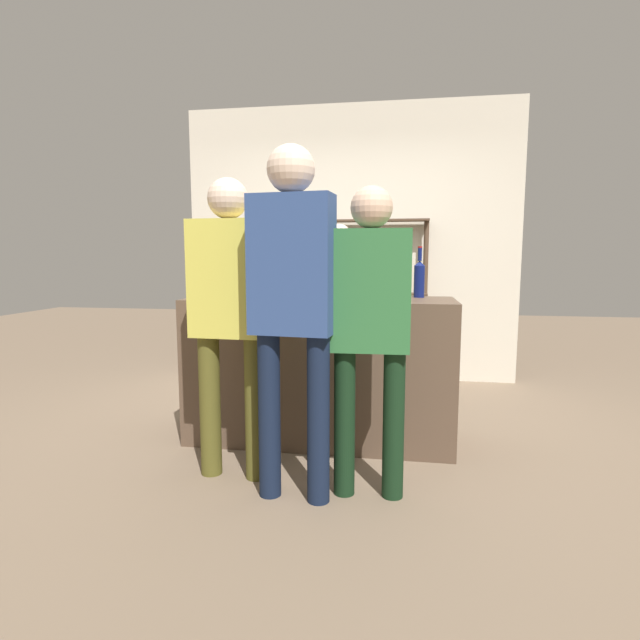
% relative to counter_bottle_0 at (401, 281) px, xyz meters
% --- Properties ---
extents(ground_plane, '(16.00, 16.00, 0.00)m').
position_rel_counter_bottle_0_xyz_m(ground_plane, '(-0.55, 0.10, -1.12)').
color(ground_plane, '#7A6651').
extents(bar_counter, '(1.81, 0.60, 0.99)m').
position_rel_counter_bottle_0_xyz_m(bar_counter, '(-0.55, 0.10, -0.62)').
color(bar_counter, brown).
rests_on(bar_counter, ground_plane).
extents(back_wall, '(3.41, 0.12, 2.80)m').
position_rel_counter_bottle_0_xyz_m(back_wall, '(-0.55, 2.00, 0.28)').
color(back_wall, beige).
rests_on(back_wall, ground_plane).
extents(back_shelf, '(1.60, 0.18, 1.64)m').
position_rel_counter_bottle_0_xyz_m(back_shelf, '(-0.57, 1.82, -0.05)').
color(back_shelf, '#4C3828').
rests_on(back_shelf, ground_plane).
extents(counter_bottle_0, '(0.09, 0.09, 0.33)m').
position_rel_counter_bottle_0_xyz_m(counter_bottle_0, '(0.00, 0.00, 0.00)').
color(counter_bottle_0, silver).
rests_on(counter_bottle_0, bar_counter).
extents(counter_bottle_1, '(0.09, 0.09, 0.34)m').
position_rel_counter_bottle_0_xyz_m(counter_bottle_1, '(-0.76, 0.04, 0.00)').
color(counter_bottle_1, black).
rests_on(counter_bottle_1, bar_counter).
extents(counter_bottle_2, '(0.08, 0.08, 0.36)m').
position_rel_counter_bottle_0_xyz_m(counter_bottle_2, '(-0.88, 0.18, 0.01)').
color(counter_bottle_2, black).
rests_on(counter_bottle_2, bar_counter).
extents(counter_bottle_3, '(0.07, 0.07, 0.35)m').
position_rel_counter_bottle_0_xyz_m(counter_bottle_3, '(-0.30, 0.08, 0.01)').
color(counter_bottle_3, brown).
rests_on(counter_bottle_3, bar_counter).
extents(counter_bottle_4, '(0.08, 0.08, 0.32)m').
position_rel_counter_bottle_0_xyz_m(counter_bottle_4, '(-0.92, 0.06, -0.00)').
color(counter_bottle_4, '#0F1956').
rests_on(counter_bottle_4, bar_counter).
extents(counter_bottle_5, '(0.07, 0.07, 0.35)m').
position_rel_counter_bottle_0_xyz_m(counter_bottle_5, '(0.12, 0.29, 0.01)').
color(counter_bottle_5, '#0F1956').
rests_on(counter_bottle_5, bar_counter).
extents(ice_bucket, '(0.21, 0.21, 0.21)m').
position_rel_counter_bottle_0_xyz_m(ice_bucket, '(-0.55, -0.04, -0.02)').
color(ice_bucket, black).
rests_on(ice_bucket, bar_counter).
extents(cork_jar, '(0.13, 0.13, 0.16)m').
position_rel_counter_bottle_0_xyz_m(cork_jar, '(-0.25, 0.25, -0.05)').
color(cork_jar, silver).
rests_on(cork_jar, bar_counter).
extents(server_behind_counter, '(0.50, 0.27, 1.54)m').
position_rel_counter_bottle_0_xyz_m(server_behind_counter, '(-0.52, 0.93, -0.23)').
color(server_behind_counter, black).
rests_on(server_behind_counter, ground_plane).
extents(customer_right, '(0.41, 0.21, 1.63)m').
position_rel_counter_bottle_0_xyz_m(customer_right, '(-0.15, -0.68, -0.16)').
color(customer_right, black).
rests_on(customer_right, ground_plane).
extents(customer_left, '(0.44, 0.22, 1.70)m').
position_rel_counter_bottle_0_xyz_m(customer_left, '(-0.95, -0.57, -0.12)').
color(customer_left, brown).
rests_on(customer_left, ground_plane).
extents(customer_center, '(0.44, 0.24, 1.82)m').
position_rel_counter_bottle_0_xyz_m(customer_center, '(-0.54, -0.78, -0.03)').
color(customer_center, '#121C33').
rests_on(customer_center, ground_plane).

